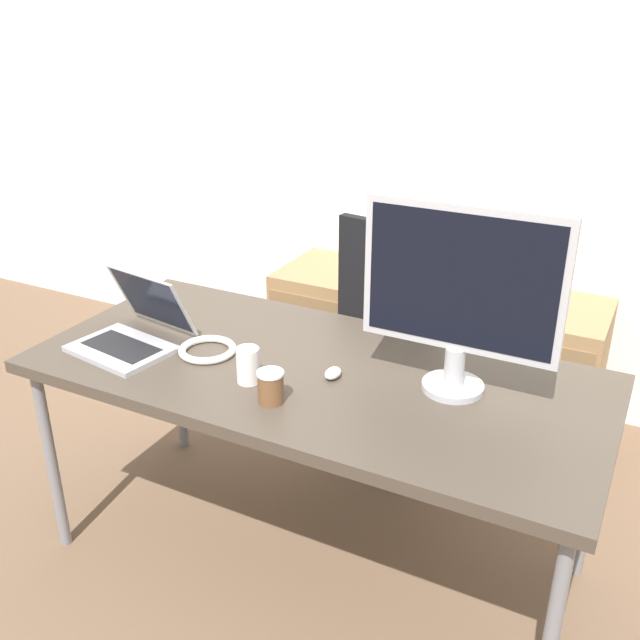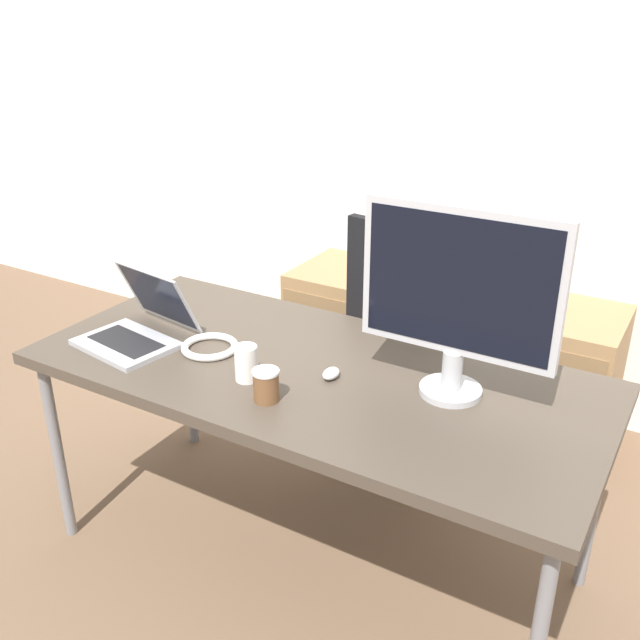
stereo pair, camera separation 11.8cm
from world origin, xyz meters
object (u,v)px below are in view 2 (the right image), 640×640
at_px(cable_coil, 210,347).
at_px(coffee_cup_brown, 266,385).
at_px(monitor, 458,296).
at_px(coffee_cup_white, 246,363).
at_px(cabinet_left, 345,326).
at_px(mouse, 331,373).
at_px(cabinet_right, 560,379).
at_px(laptop_center, 137,327).
at_px(office_chair, 418,373).

bearing_deg(cable_coil, coffee_cup_brown, -26.43).
xyz_separation_m(monitor, coffee_cup_white, (-0.57, -0.24, -0.26)).
bearing_deg(cable_coil, cabinet_left, 97.84).
bearing_deg(cabinet_left, mouse, -63.33).
xyz_separation_m(cabinet_right, coffee_cup_brown, (-0.56, -1.44, 0.51)).
distance_m(cabinet_right, mouse, 1.39).
height_order(cabinet_right, laptop_center, laptop_center).
bearing_deg(coffee_cup_white, mouse, 32.64).
bearing_deg(cabinet_left, coffee_cup_white, -73.73).
height_order(laptop_center, coffee_cup_white, laptop_center).
bearing_deg(office_chair, coffee_cup_white, -101.92).
distance_m(monitor, cable_coil, 0.86).
xyz_separation_m(office_chair, coffee_cup_brown, (-0.07, -0.98, 0.40)).
height_order(cabinet_left, cabinet_right, same).
height_order(coffee_cup_white, coffee_cup_brown, coffee_cup_white).
distance_m(cabinet_left, laptop_center, 1.43).
xyz_separation_m(cabinet_right, cable_coil, (-0.90, -1.26, 0.47)).
bearing_deg(cabinet_left, coffee_cup_brown, -70.09).
bearing_deg(cabinet_left, office_chair, -37.44).
height_order(office_chair, cabinet_left, office_chair).
xyz_separation_m(coffee_cup_white, coffee_cup_brown, (0.12, -0.07, -0.01)).
distance_m(office_chair, coffee_cup_white, 1.02).
bearing_deg(cable_coil, monitor, 9.87).
bearing_deg(cabinet_right, office_chair, -137.05).
bearing_deg(laptop_center, office_chair, 52.53).
distance_m(mouse, coffee_cup_white, 0.26).
bearing_deg(coffee_cup_white, laptop_center, 175.92).
distance_m(laptop_center, mouse, 0.71).
relative_size(cabinet_left, cable_coil, 3.26).
xyz_separation_m(office_chair, monitor, (0.37, -0.67, 0.66)).
bearing_deg(monitor, cabinet_right, 84.31).
bearing_deg(cabinet_left, monitor, -49.41).
height_order(cabinet_right, cable_coil, cable_coil).
xyz_separation_m(laptop_center, coffee_cup_white, (0.48, -0.03, 0.01)).
relative_size(office_chair, cabinet_right, 1.76).
relative_size(cabinet_left, coffee_cup_white, 5.51).
bearing_deg(mouse, cabinet_right, 69.36).
xyz_separation_m(cabinet_left, laptop_center, (-0.08, -1.33, 0.51)).
xyz_separation_m(coffee_cup_white, cable_coil, (-0.22, 0.10, -0.04)).
relative_size(monitor, mouse, 8.24).
distance_m(office_chair, cabinet_left, 0.75).
bearing_deg(mouse, laptop_center, -171.44).
distance_m(cabinet_right, cable_coil, 1.62).
bearing_deg(laptop_center, coffee_cup_brown, -9.94).
xyz_separation_m(mouse, coffee_cup_brown, (-0.10, -0.21, 0.03)).
relative_size(cabinet_left, mouse, 8.85).
xyz_separation_m(laptop_center, mouse, (0.70, 0.10, -0.03)).
distance_m(cabinet_left, cable_coil, 1.36).
distance_m(office_chair, mouse, 0.86).
xyz_separation_m(cabinet_left, cabinet_right, (1.08, 0.00, 0.00)).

